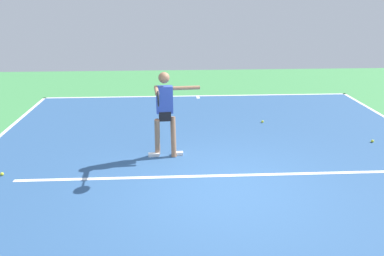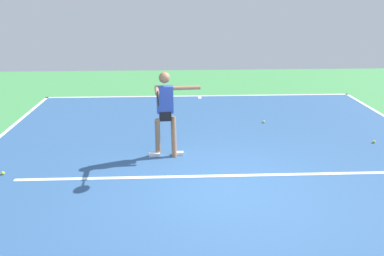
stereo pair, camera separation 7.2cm
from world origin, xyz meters
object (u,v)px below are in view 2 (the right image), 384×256
(tennis_ball_centre_court, at_px, (3,173))
(tennis_ball_by_sideline, at_px, (374,142))
(tennis_player, at_px, (166,109))
(tennis_ball_by_baseline, at_px, (264,122))

(tennis_ball_centre_court, xyz_separation_m, tennis_ball_by_sideline, (-8.01, -1.33, 0.00))
(tennis_player, xyz_separation_m, tennis_ball_by_sideline, (-4.85, -0.56, -1.04))
(tennis_ball_centre_court, xyz_separation_m, tennis_ball_by_baseline, (-5.76, -2.95, 0.00))
(tennis_player, bearing_deg, tennis_ball_centre_court, 9.27)
(tennis_ball_by_baseline, bearing_deg, tennis_ball_centre_court, 27.09)
(tennis_player, distance_m, tennis_ball_centre_court, 3.41)
(tennis_player, xyz_separation_m, tennis_ball_by_baseline, (-2.60, -2.17, -1.04))
(tennis_ball_by_baseline, relative_size, tennis_ball_by_sideline, 1.00)
(tennis_player, distance_m, tennis_ball_by_sideline, 4.99)
(tennis_player, distance_m, tennis_ball_by_baseline, 3.54)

